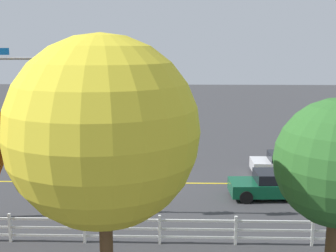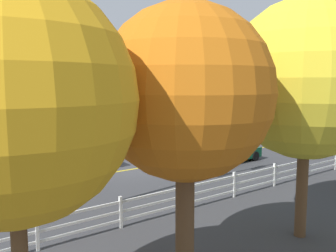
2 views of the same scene
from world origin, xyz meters
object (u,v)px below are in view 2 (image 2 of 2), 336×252
car_2 (79,158)px  tree_4 (12,101)px  car_1 (209,142)px  tree_1 (186,94)px  tree_0 (307,79)px  car_0 (232,152)px

car_2 → tree_4: bearing=-113.9°
car_1 → tree_1: size_ratio=0.58×
car_1 → car_2: bearing=-179.1°
car_1 → tree_4: size_ratio=0.58×
tree_0 → car_2: bearing=-80.3°
car_0 → tree_4: 18.60m
car_2 → tree_0: bearing=-77.5°
car_1 → tree_1: 19.06m
car_1 → tree_0: bearing=-121.3°
tree_1 → car_0: bearing=-141.5°
car_2 → car_1: bearing=2.9°
car_0 → car_2: (8.88, -3.89, 0.05)m
car_1 → car_2: (10.51, 0.02, 0.09)m
car_2 → tree_1: (2.67, 13.08, 4.13)m
car_0 → tree_1: bearing=36.2°
car_0 → tree_0: bearing=52.2°
car_1 → tree_0: tree_0 is taller
tree_0 → tree_4: size_ratio=1.12×
car_2 → tree_4: tree_4 is taller
car_1 → tree_4: bearing=-141.5°
car_0 → tree_1: (11.55, 9.19, 4.18)m
tree_0 → tree_1: 4.94m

